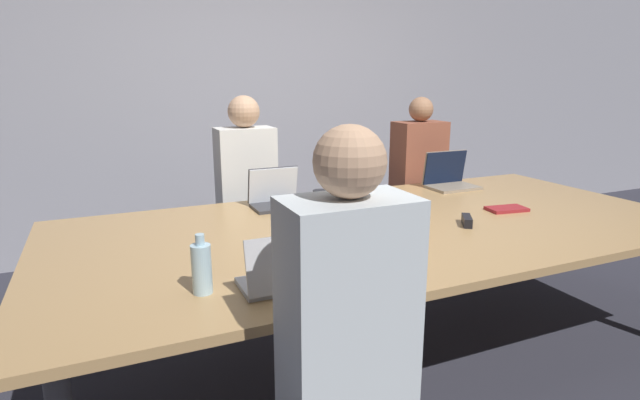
# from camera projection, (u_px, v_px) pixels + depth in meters

# --- Properties ---
(ground_plane) EXTENTS (24.00, 24.00, 0.00)m
(ground_plane) POSITION_uv_depth(u_px,v_px,m) (380.00, 347.00, 2.93)
(ground_plane) COLOR #2D2D38
(curtain_wall) EXTENTS (12.00, 0.06, 2.80)m
(curtain_wall) POSITION_uv_depth(u_px,v_px,m) (259.00, 93.00, 4.59)
(curtain_wall) COLOR #9999A3
(curtain_wall) RESTS_ON ground_plane
(conference_table) EXTENTS (3.54, 1.67, 0.75)m
(conference_table) POSITION_uv_depth(u_px,v_px,m) (383.00, 232.00, 2.76)
(conference_table) COLOR tan
(conference_table) RESTS_ON ground_plane
(laptop_far_right) EXTENTS (0.36, 0.26, 0.26)m
(laptop_far_right) POSITION_uv_depth(u_px,v_px,m) (449.00, 177.00, 3.66)
(laptop_far_right) COLOR gray
(laptop_far_right) RESTS_ON conference_table
(person_far_right) EXTENTS (0.40, 0.24, 1.39)m
(person_far_right) POSITION_uv_depth(u_px,v_px,m) (417.00, 188.00, 4.03)
(person_far_right) COLOR #2D2D38
(person_far_right) RESTS_ON ground_plane
(laptop_near_left) EXTENTS (0.32, 0.22, 0.23)m
(laptop_near_left) POSITION_uv_depth(u_px,v_px,m) (284.00, 273.00, 1.89)
(laptop_near_left) COLOR #B7B7BC
(laptop_near_left) RESTS_ON conference_table
(person_near_left) EXTENTS (0.40, 0.24, 1.42)m
(person_near_left) POSITION_uv_depth(u_px,v_px,m) (347.00, 357.00, 1.56)
(person_near_left) COLOR #2D2D38
(person_near_left) RESTS_ON ground_plane
(cup_near_left) EXTENTS (0.08, 0.08, 0.10)m
(cup_near_left) POSITION_uv_depth(u_px,v_px,m) (335.00, 264.00, 2.03)
(cup_near_left) COLOR brown
(cup_near_left) RESTS_ON conference_table
(bottle_near_left) EXTENTS (0.08, 0.08, 0.23)m
(bottle_near_left) POSITION_uv_depth(u_px,v_px,m) (202.00, 268.00, 1.86)
(bottle_near_left) COLOR #ADD1E0
(bottle_near_left) RESTS_ON conference_table
(laptop_far_midleft) EXTENTS (0.32, 0.24, 0.24)m
(laptop_far_midleft) POSITION_uv_depth(u_px,v_px,m) (276.00, 195.00, 3.12)
(laptop_far_midleft) COLOR #333338
(laptop_far_midleft) RESTS_ON conference_table
(person_far_midleft) EXTENTS (0.40, 0.24, 1.42)m
(person_far_midleft) POSITION_uv_depth(u_px,v_px,m) (247.00, 199.00, 3.56)
(person_far_midleft) COLOR #2D2D38
(person_far_midleft) RESTS_ON ground_plane
(cup_far_midleft) EXTENTS (0.09, 0.09, 0.09)m
(cup_far_midleft) POSITION_uv_depth(u_px,v_px,m) (320.00, 197.00, 3.18)
(cup_far_midleft) COLOR #232328
(cup_far_midleft) RESTS_ON conference_table
(stapler) EXTENTS (0.12, 0.15, 0.05)m
(stapler) POSITION_uv_depth(u_px,v_px,m) (467.00, 221.00, 2.73)
(stapler) COLOR black
(stapler) RESTS_ON conference_table
(notebook) EXTENTS (0.25, 0.16, 0.02)m
(notebook) POSITION_uv_depth(u_px,v_px,m) (507.00, 209.00, 3.03)
(notebook) COLOR maroon
(notebook) RESTS_ON conference_table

